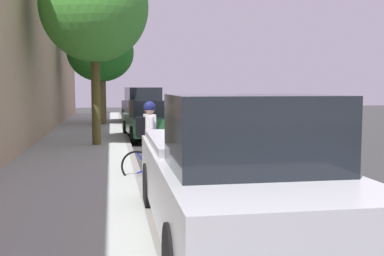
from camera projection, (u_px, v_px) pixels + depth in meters
ground at (196, 147)px, 15.52m from camera, size 60.03×60.03×0.00m
sidewalk at (80, 147)px, 14.84m from camera, size 3.01×37.52×0.14m
curb_edge at (129, 146)px, 15.11m from camera, size 0.16×37.52×0.14m
lane_stripe_centre at (271, 142)px, 16.88m from camera, size 0.14×35.80×0.01m
lane_stripe_bike_edge at (173, 147)px, 15.37m from camera, size 0.12×37.52×0.01m
building_facade at (20, 42)px, 14.23m from camera, size 0.50×37.52×6.86m
parked_suv_black_nearest at (143, 105)px, 24.82m from camera, size 2.17×4.80×1.99m
parked_sedan_green_second at (150, 120)px, 17.63m from camera, size 2.05×4.50×1.52m
parked_pickup_silver_mid at (232, 176)px, 5.80m from camera, size 2.07×5.32×1.95m
bicycle_at_curb at (161, 165)px, 9.72m from camera, size 1.70×0.50×0.74m
cyclist_with_backpack at (148, 132)px, 10.06m from camera, size 0.43×0.62×1.72m
street_tree_near_cyclist at (101, 53)px, 23.01m from camera, size 3.34×3.34×5.09m
street_tree_mid_block at (94, 7)px, 14.58m from camera, size 3.46×3.46×6.25m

